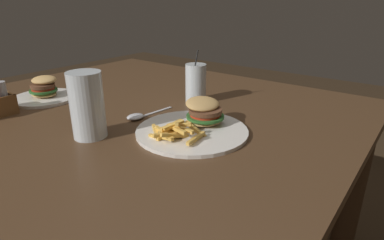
% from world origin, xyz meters
% --- Properties ---
extents(dining_table, '(1.39, 1.38, 0.73)m').
position_xyz_m(dining_table, '(0.00, 0.00, 0.61)').
color(dining_table, '#4C331E').
rests_on(dining_table, ground_plane).
extents(meal_plate_near, '(0.31, 0.31, 0.09)m').
position_xyz_m(meal_plate_near, '(0.04, -0.28, 0.75)').
color(meal_plate_near, white).
rests_on(meal_plate_near, dining_table).
extents(beer_glass, '(0.09, 0.09, 0.18)m').
position_xyz_m(beer_glass, '(-0.16, -0.07, 0.81)').
color(beer_glass, silver).
rests_on(beer_glass, dining_table).
extents(juice_glass, '(0.07, 0.07, 0.19)m').
position_xyz_m(juice_glass, '(0.25, -0.12, 0.79)').
color(juice_glass, silver).
rests_on(juice_glass, dining_table).
extents(spoon, '(0.18, 0.05, 0.02)m').
position_xyz_m(spoon, '(0.01, -0.07, 0.73)').
color(spoon, silver).
rests_on(spoon, dining_table).
extents(meal_plate_far, '(0.23, 0.23, 0.09)m').
position_xyz_m(meal_plate_far, '(-0.06, 0.34, 0.75)').
color(meal_plate_far, white).
rests_on(meal_plate_far, dining_table).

